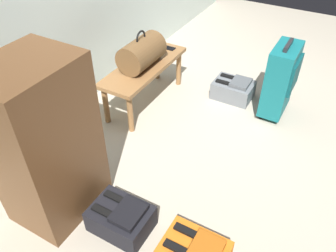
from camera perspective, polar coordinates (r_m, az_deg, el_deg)
The scene contains 8 objects.
ground_plane at distance 2.99m, azimuth 12.93°, elevation -1.63°, with size 6.60×6.60×0.00m, color #B2A893.
bench at distance 3.16m, azimuth -4.03°, elevation 9.33°, with size 1.00×0.36×0.41m.
duffel_bag_brown at distance 3.04m, azimuth -4.49°, elevation 12.27°, with size 0.44×0.26×0.34m.
cell_phone at distance 3.41m, azimuth -0.02°, elevation 13.13°, with size 0.07×0.14×0.01m.
suitcase_upright_teal at distance 3.14m, azimuth 18.57°, elevation 7.52°, with size 0.40×0.23×0.71m.
backpack_dark at distance 2.25m, azimuth -7.90°, elevation -15.22°, with size 0.28×0.38×0.21m.
backpack_grey at distance 3.40m, azimuth 11.02°, elevation 6.15°, with size 0.28×0.38×0.21m.
side_cabinet at distance 2.15m, azimuth -20.14°, elevation -2.98°, with size 0.56×0.44×1.10m.
Camera 1 is at (-2.25, -0.49, 1.91)m, focal length 35.94 mm.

